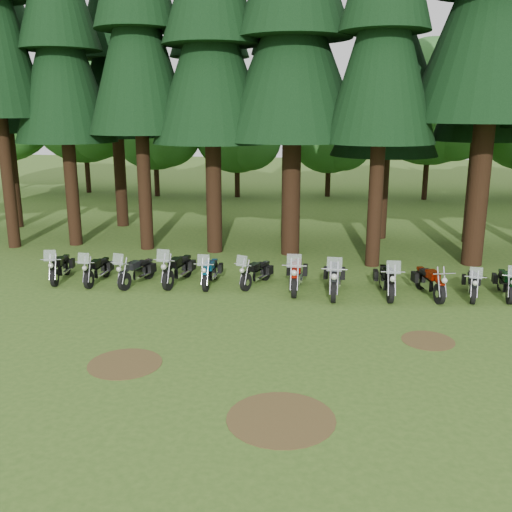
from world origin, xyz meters
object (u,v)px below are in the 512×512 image
object	(u,v)px
motorcycle_10	(472,285)
motorcycle_11	(506,284)
motorcycle_7	(334,279)
motorcycle_9	(430,283)
motorcycle_0	(60,268)
motorcycle_6	(296,275)
motorcycle_3	(178,270)
motorcycle_1	(97,270)
motorcycle_8	(387,281)
motorcycle_5	(256,274)
motorcycle_2	(137,272)
motorcycle_4	(210,273)

from	to	relation	value
motorcycle_10	motorcycle_11	xyz separation A→B (m)	(1.10, 0.20, 0.02)
motorcycle_7	motorcycle_9	world-z (taller)	motorcycle_7
motorcycle_0	motorcycle_6	xyz separation A→B (m)	(8.48, 0.04, 0.06)
motorcycle_6	motorcycle_11	distance (m)	6.87
motorcycle_3	motorcycle_11	bearing A→B (deg)	8.29
motorcycle_1	motorcycle_3	bearing A→B (deg)	6.15
motorcycle_7	motorcycle_8	xyz separation A→B (m)	(1.73, 0.14, -0.03)
motorcycle_0	motorcycle_5	distance (m)	7.07
motorcycle_2	motorcycle_3	bearing A→B (deg)	27.48
motorcycle_2	motorcycle_3	distance (m)	1.43
motorcycle_0	motorcycle_9	size ratio (longest dim) A/B	1.00
motorcycle_4	motorcycle_8	size ratio (longest dim) A/B	0.92
motorcycle_11	motorcycle_3	bearing A→B (deg)	-175.59
motorcycle_10	motorcycle_9	bearing A→B (deg)	-168.70
motorcycle_7	motorcycle_10	size ratio (longest dim) A/B	1.23
motorcycle_9	motorcycle_6	bearing A→B (deg)	165.14
motorcycle_5	motorcycle_7	world-z (taller)	motorcycle_7
motorcycle_6	motorcycle_10	size ratio (longest dim) A/B	1.21
motorcycle_1	motorcycle_4	bearing A→B (deg)	4.13
motorcycle_0	motorcycle_10	distance (m)	14.25
motorcycle_0	motorcycle_8	xyz separation A→B (m)	(11.49, -0.10, 0.03)
motorcycle_8	motorcycle_9	xyz separation A→B (m)	(1.39, 0.09, -0.03)
motorcycle_4	motorcycle_5	world-z (taller)	motorcycle_4
motorcycle_4	motorcycle_10	bearing A→B (deg)	-1.38
motorcycle_1	motorcycle_2	world-z (taller)	motorcycle_2
motorcycle_2	motorcycle_9	world-z (taller)	motorcycle_2
motorcycle_2	motorcycle_5	xyz separation A→B (m)	(4.17, 0.47, -0.02)
motorcycle_3	motorcycle_9	size ratio (longest dim) A/B	1.09
motorcycle_9	motorcycle_4	bearing A→B (deg)	164.27
motorcycle_3	motorcycle_10	distance (m)	9.96
motorcycle_3	motorcycle_11	world-z (taller)	motorcycle_3
motorcycle_3	motorcycle_7	distance (m)	5.50
motorcycle_2	motorcycle_7	xyz separation A→B (m)	(6.88, -0.13, 0.07)
motorcycle_2	motorcycle_5	distance (m)	4.19
motorcycle_1	motorcycle_11	world-z (taller)	same
motorcycle_4	motorcycle_11	bearing A→B (deg)	-0.13
motorcycle_7	motorcycle_11	distance (m)	5.60
motorcycle_0	motorcycle_2	bearing A→B (deg)	-12.73
motorcycle_6	motorcycle_10	bearing A→B (deg)	-0.49
motorcycle_3	motorcycle_7	xyz separation A→B (m)	(5.48, -0.45, 0.02)
motorcycle_9	motorcycle_11	size ratio (longest dim) A/B	1.04
motorcycle_0	motorcycle_2	size ratio (longest dim) A/B	1.02
motorcycle_5	motorcycle_7	bearing A→B (deg)	8.44
motorcycle_0	motorcycle_11	world-z (taller)	motorcycle_0
motorcycle_5	motorcycle_7	xyz separation A→B (m)	(2.71, -0.60, 0.09)
motorcycle_8	motorcycle_0	bearing A→B (deg)	175.27
motorcycle_3	motorcycle_6	world-z (taller)	motorcycle_6
motorcycle_6	motorcycle_8	xyz separation A→B (m)	(3.01, -0.14, -0.03)
motorcycle_4	motorcycle_6	bearing A→B (deg)	-3.28
motorcycle_3	motorcycle_2	bearing A→B (deg)	-158.88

